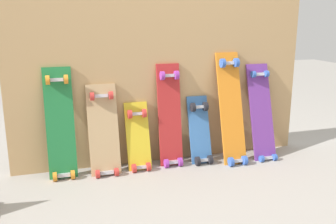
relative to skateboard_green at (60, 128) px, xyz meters
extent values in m
plane|color=#9E9991|center=(0.79, 0.04, -0.36)|extent=(12.00, 12.00, 0.00)
cube|color=tan|center=(0.79, 0.11, 0.39)|extent=(2.34, 0.04, 1.52)
cube|color=#1E7238|center=(0.00, 0.01, 0.00)|extent=(0.20, 0.16, 0.86)
cube|color=#B7B7BF|center=(0.00, -0.07, -0.33)|extent=(0.09, 0.04, 0.03)
cube|color=#B7B7BF|center=(0.00, 0.04, 0.34)|extent=(0.09, 0.04, 0.03)
cylinder|color=orange|center=(-0.06, -0.09, -0.33)|extent=(0.03, 0.06, 0.06)
cylinder|color=orange|center=(0.06, -0.09, -0.33)|extent=(0.03, 0.06, 0.06)
cylinder|color=orange|center=(-0.06, 0.02, 0.34)|extent=(0.03, 0.06, 0.06)
cylinder|color=orange|center=(0.06, 0.02, 0.34)|extent=(0.03, 0.06, 0.06)
cube|color=tan|center=(0.30, -0.01, -0.07)|extent=(0.22, 0.20, 0.72)
cube|color=#B7B7BF|center=(0.30, -0.11, -0.34)|extent=(0.10, 0.04, 0.03)
cube|color=#B7B7BF|center=(0.30, 0.03, 0.21)|extent=(0.10, 0.04, 0.03)
cylinder|color=red|center=(0.24, -0.12, -0.33)|extent=(0.03, 0.06, 0.06)
cylinder|color=red|center=(0.37, -0.12, -0.33)|extent=(0.03, 0.06, 0.06)
cylinder|color=red|center=(0.24, 0.02, 0.21)|extent=(0.03, 0.06, 0.06)
cylinder|color=red|center=(0.37, 0.02, 0.21)|extent=(0.03, 0.06, 0.06)
cube|color=gold|center=(0.56, 0.00, -0.15)|extent=(0.18, 0.18, 0.57)
cube|color=#B7B7BF|center=(0.56, -0.09, -0.34)|extent=(0.08, 0.04, 0.03)
cube|color=#B7B7BF|center=(0.56, 0.03, 0.05)|extent=(0.08, 0.04, 0.03)
cylinder|color=red|center=(0.51, -0.10, -0.33)|extent=(0.03, 0.06, 0.06)
cylinder|color=red|center=(0.62, -0.10, -0.33)|extent=(0.03, 0.06, 0.06)
cylinder|color=red|center=(0.51, 0.01, 0.06)|extent=(0.03, 0.06, 0.06)
cylinder|color=red|center=(0.62, 0.01, 0.06)|extent=(0.03, 0.06, 0.06)
cube|color=#B22626|center=(0.82, 0.01, 0.00)|extent=(0.18, 0.15, 0.85)
cube|color=#B7B7BF|center=(0.82, -0.07, -0.33)|extent=(0.08, 0.04, 0.03)
cube|color=#B7B7BF|center=(0.82, 0.04, 0.33)|extent=(0.08, 0.04, 0.03)
cylinder|color=purple|center=(0.77, -0.08, -0.33)|extent=(0.03, 0.07, 0.07)
cylinder|color=purple|center=(0.88, -0.08, -0.33)|extent=(0.03, 0.07, 0.07)
cylinder|color=purple|center=(0.77, 0.02, 0.34)|extent=(0.03, 0.07, 0.07)
cylinder|color=purple|center=(0.88, 0.02, 0.34)|extent=(0.03, 0.07, 0.07)
cube|color=#386BAD|center=(1.07, -0.01, -0.14)|extent=(0.17, 0.19, 0.58)
cube|color=#B7B7BF|center=(1.07, -0.09, -0.33)|extent=(0.08, 0.04, 0.03)
cube|color=#B7B7BF|center=(1.07, 0.03, 0.07)|extent=(0.08, 0.04, 0.03)
cylinder|color=black|center=(1.01, -0.11, -0.33)|extent=(0.03, 0.07, 0.07)
cylinder|color=black|center=(1.12, -0.11, -0.33)|extent=(0.03, 0.07, 0.07)
cylinder|color=black|center=(1.01, 0.01, 0.08)|extent=(0.03, 0.07, 0.07)
cylinder|color=black|center=(1.12, 0.01, 0.08)|extent=(0.03, 0.07, 0.07)
cube|color=orange|center=(1.32, -0.05, 0.03)|extent=(0.19, 0.28, 0.92)
cube|color=#B7B7BF|center=(1.32, -0.19, -0.33)|extent=(0.09, 0.04, 0.03)
cube|color=#B7B7BF|center=(1.32, 0.03, 0.41)|extent=(0.09, 0.04, 0.03)
cylinder|color=#3359B2|center=(1.26, -0.20, -0.33)|extent=(0.03, 0.07, 0.07)
cylinder|color=#3359B2|center=(1.37, -0.20, -0.33)|extent=(0.03, 0.07, 0.07)
cylinder|color=#3359B2|center=(1.26, 0.01, 0.42)|extent=(0.03, 0.07, 0.07)
cylinder|color=#3359B2|center=(1.37, 0.01, 0.42)|extent=(0.03, 0.07, 0.07)
cube|color=#6B338C|center=(1.59, -0.05, -0.02)|extent=(0.19, 0.27, 0.83)
cube|color=#B7B7BF|center=(1.59, -0.18, -0.34)|extent=(0.09, 0.04, 0.03)
cube|color=#B7B7BF|center=(1.59, 0.03, 0.31)|extent=(0.09, 0.04, 0.03)
cylinder|color=#3359B2|center=(1.53, -0.19, -0.34)|extent=(0.03, 0.05, 0.05)
cylinder|color=#3359B2|center=(1.65, -0.19, -0.34)|extent=(0.03, 0.05, 0.05)
cylinder|color=#3359B2|center=(1.53, 0.01, 0.32)|extent=(0.03, 0.05, 0.05)
cylinder|color=#3359B2|center=(1.65, 0.01, 0.32)|extent=(0.03, 0.05, 0.05)
camera|label=1|loc=(-0.01, -2.69, 0.77)|focal=40.28mm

